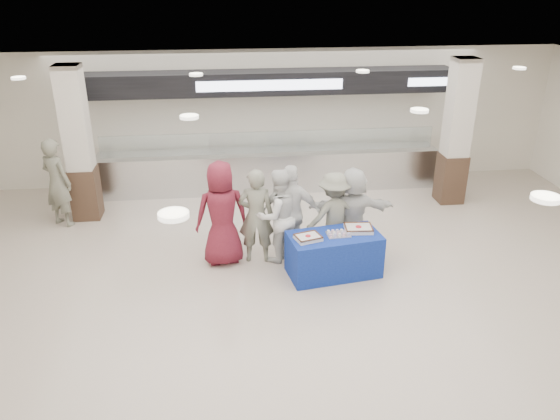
{
  "coord_description": "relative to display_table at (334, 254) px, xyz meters",
  "views": [
    {
      "loc": [
        -1.11,
        -6.83,
        4.89
      ],
      "look_at": [
        -0.17,
        1.6,
        1.11
      ],
      "focal_mm": 35.0,
      "sensor_mm": 36.0,
      "label": 1
    }
  ],
  "objects": [
    {
      "name": "display_table",
      "position": [
        0.0,
        0.0,
        0.0
      ],
      "size": [
        1.65,
        1.01,
        0.75
      ],
      "primitive_type": "cube",
      "rotation": [
        0.0,
        0.0,
        0.16
      ],
      "color": "navy",
      "rests_on": "ground"
    },
    {
      "name": "chef_tall",
      "position": [
        -0.89,
        0.64,
        0.49
      ],
      "size": [
        1.02,
        0.91,
        1.73
      ],
      "primitive_type": "imported",
      "rotation": [
        0.0,
        0.0,
        3.51
      ],
      "color": "white",
      "rests_on": "ground"
    },
    {
      "name": "serving_line",
      "position": [
        -0.72,
        4.13,
        0.78
      ],
      "size": [
        8.7,
        0.85,
        2.8
      ],
      "color": "silver",
      "rests_on": "ground"
    },
    {
      "name": "cupcake_tray",
      "position": [
        0.06,
        -0.0,
        0.41
      ],
      "size": [
        0.4,
        0.31,
        0.06
      ],
      "color": "silver",
      "rests_on": "display_table"
    },
    {
      "name": "sheet_cake_left",
      "position": [
        -0.48,
        -0.12,
        0.42
      ],
      "size": [
        0.49,
        0.42,
        0.09
      ],
      "color": "silver",
      "rests_on": "display_table"
    },
    {
      "name": "chef_short",
      "position": [
        -0.66,
        0.66,
        0.52
      ],
      "size": [
        1.11,
        0.64,
        1.79
      ],
      "primitive_type": "imported",
      "rotation": [
        0.0,
        0.0,
        2.94
      ],
      "color": "white",
      "rests_on": "ground"
    },
    {
      "name": "sheet_cake_right",
      "position": [
        0.44,
        0.11,
        0.42
      ],
      "size": [
        0.49,
        0.4,
        0.1
      ],
      "color": "silver",
      "rests_on": "display_table"
    },
    {
      "name": "ground",
      "position": [
        -0.73,
        -1.27,
        -0.38
      ],
      "size": [
        14.0,
        14.0,
        0.0
      ],
      "primitive_type": "plane",
      "color": "beige",
      "rests_on": "ground"
    },
    {
      "name": "column_right",
      "position": [
        3.27,
        2.93,
        1.15
      ],
      "size": [
        0.55,
        0.55,
        3.2
      ],
      "color": "#352218",
      "rests_on": "ground"
    },
    {
      "name": "civilian_maroon",
      "position": [
        -1.89,
        0.64,
        0.58
      ],
      "size": [
        1.02,
        0.75,
        1.9
      ],
      "primitive_type": "imported",
      "rotation": [
        0.0,
        0.0,
        3.3
      ],
      "color": "maroon",
      "rests_on": "ground"
    },
    {
      "name": "civilian_white",
      "position": [
        0.46,
        0.7,
        0.47
      ],
      "size": [
        1.59,
        0.58,
        1.68
      ],
      "primitive_type": "imported",
      "rotation": [
        0.0,
        0.0,
        3.09
      ],
      "color": "silver",
      "rests_on": "ground"
    },
    {
      "name": "soldier_a",
      "position": [
        -1.29,
        0.64,
        0.5
      ],
      "size": [
        0.67,
        0.47,
        1.76
      ],
      "primitive_type": "imported",
      "rotation": [
        0.0,
        0.0,
        3.06
      ],
      "color": "slate",
      "rests_on": "ground"
    },
    {
      "name": "column_left",
      "position": [
        -4.73,
        2.93,
        1.15
      ],
      "size": [
        0.55,
        0.55,
        3.2
      ],
      "color": "#352218",
      "rests_on": "ground"
    },
    {
      "name": "soldier_b",
      "position": [
        0.11,
        0.64,
        0.44
      ],
      "size": [
        1.17,
        0.84,
        1.63
      ],
      "primitive_type": "imported",
      "rotation": [
        0.0,
        0.0,
        3.39
      ],
      "color": "slate",
      "rests_on": "ground"
    },
    {
      "name": "soldier_bg",
      "position": [
        -5.17,
        2.61,
        0.55
      ],
      "size": [
        0.8,
        0.73,
        1.84
      ],
      "primitive_type": "imported",
      "rotation": [
        0.0,
        0.0,
        2.57
      ],
      "color": "slate",
      "rests_on": "ground"
    }
  ]
}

